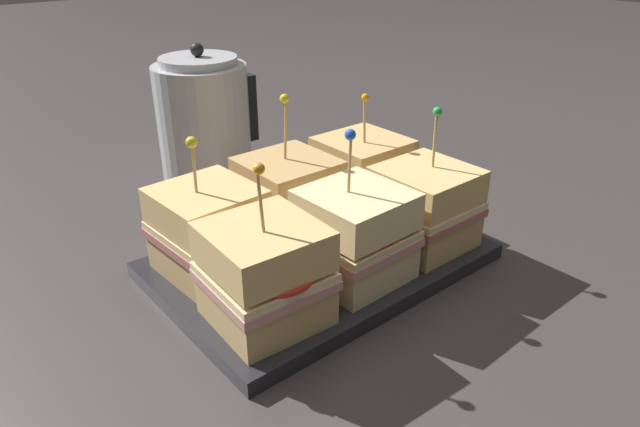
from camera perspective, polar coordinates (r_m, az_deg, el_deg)
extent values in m
plane|color=#383333|center=(0.69, 0.00, -5.32)|extent=(6.00, 6.00, 0.00)
cube|color=#232328|center=(0.69, 0.00, -4.97)|extent=(0.37, 0.25, 0.01)
cube|color=#232328|center=(0.68, 0.00, -4.32)|extent=(0.37, 0.25, 0.01)
cube|color=tan|center=(0.57, -5.42, -8.66)|extent=(0.11, 0.11, 0.04)
cube|color=tan|center=(0.55, -5.53, -6.57)|extent=(0.11, 0.11, 0.01)
cube|color=beige|center=(0.55, -5.57, -5.80)|extent=(0.11, 0.11, 0.01)
cylinder|color=red|center=(0.53, -4.50, -6.06)|extent=(0.08, 0.08, 0.00)
cube|color=#E0B771|center=(0.53, -5.70, -3.28)|extent=(0.11, 0.11, 0.04)
cylinder|color=tan|center=(0.51, -5.94, 0.87)|extent=(0.00, 0.01, 0.07)
sphere|color=orange|center=(0.49, -6.13, 4.47)|extent=(0.01, 0.01, 0.01)
cube|color=beige|center=(0.63, 3.40, -4.61)|extent=(0.10, 0.10, 0.04)
cube|color=tan|center=(0.62, 3.46, -2.65)|extent=(0.11, 0.11, 0.01)
cube|color=beige|center=(0.61, 3.48, -1.93)|extent=(0.11, 0.11, 0.01)
cylinder|color=red|center=(0.60, 4.66, -2.05)|extent=(0.06, 0.06, 0.00)
cube|color=beige|center=(0.60, 3.56, 0.40)|extent=(0.10, 0.10, 0.04)
cylinder|color=tan|center=(0.58, 2.96, 4.58)|extent=(0.00, 0.01, 0.07)
sphere|color=blue|center=(0.57, 3.05, 7.87)|extent=(0.01, 0.01, 0.01)
cube|color=tan|center=(0.70, 10.21, -1.45)|extent=(0.10, 0.10, 0.04)
cube|color=#B26B60|center=(0.69, 10.38, 0.36)|extent=(0.11, 0.11, 0.01)
cube|color=beige|center=(0.69, 10.44, 1.02)|extent=(0.11, 0.11, 0.01)
cube|color=#E0B771|center=(0.68, 10.60, 2.83)|extent=(0.10, 0.10, 0.04)
cylinder|color=tan|center=(0.67, 11.37, 6.91)|extent=(0.00, 0.00, 0.08)
sphere|color=green|center=(0.66, 11.66, 9.96)|extent=(0.01, 0.01, 0.01)
cube|color=tan|center=(0.65, -10.87, -3.83)|extent=(0.11, 0.11, 0.04)
cube|color=#B26B60|center=(0.64, -11.06, -1.93)|extent=(0.11, 0.11, 0.01)
cube|color=beige|center=(0.64, -11.13, -1.23)|extent=(0.11, 0.11, 0.01)
cube|color=#E0B771|center=(0.63, -11.32, 0.69)|extent=(0.11, 0.11, 0.04)
cylinder|color=tan|center=(0.60, -12.43, 4.13)|extent=(0.00, 0.01, 0.07)
sphere|color=yellow|center=(0.59, -12.73, 6.97)|extent=(0.01, 0.01, 0.01)
cube|color=tan|center=(0.71, -3.28, -0.78)|extent=(0.10, 0.10, 0.04)
cube|color=tan|center=(0.70, -3.33, 1.02)|extent=(0.11, 0.11, 0.01)
cube|color=beige|center=(0.69, -3.35, 1.67)|extent=(0.11, 0.11, 0.01)
cylinder|color=red|center=(0.68, -2.47, 1.64)|extent=(0.08, 0.08, 0.00)
cube|color=tan|center=(0.68, -3.41, 3.79)|extent=(0.10, 0.10, 0.04)
cylinder|color=tan|center=(0.67, -3.33, 8.07)|extent=(0.00, 0.01, 0.08)
sphere|color=yellow|center=(0.66, -3.43, 11.43)|extent=(0.01, 0.01, 0.01)
cube|color=tan|center=(0.78, 4.13, 1.76)|extent=(0.10, 0.10, 0.04)
cube|color=tan|center=(0.77, 4.19, 3.44)|extent=(0.11, 0.11, 0.01)
cube|color=beige|center=(0.76, 4.22, 4.05)|extent=(0.11, 0.11, 0.01)
cylinder|color=red|center=(0.75, 5.17, 4.06)|extent=(0.08, 0.08, 0.00)
cube|color=tan|center=(0.75, 4.29, 6.01)|extent=(0.10, 0.10, 0.04)
cylinder|color=tan|center=(0.73, 4.46, 8.97)|extent=(0.00, 0.01, 0.07)
sphere|color=orange|center=(0.72, 4.56, 11.49)|extent=(0.01, 0.01, 0.01)
cylinder|color=#B7BABF|center=(0.92, -11.53, 8.87)|extent=(0.14, 0.14, 0.18)
cylinder|color=#B7BABF|center=(0.90, -12.11, 14.71)|extent=(0.12, 0.12, 0.01)
sphere|color=black|center=(0.89, -12.21, 15.71)|extent=(0.02, 0.02, 0.02)
cube|color=black|center=(0.96, -7.18, 10.47)|extent=(0.02, 0.02, 0.11)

